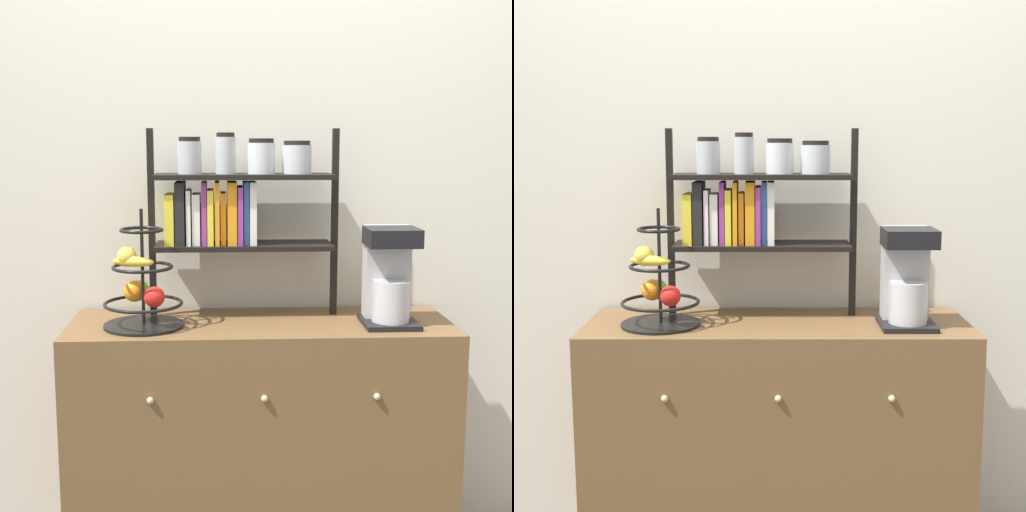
# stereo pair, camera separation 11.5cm
# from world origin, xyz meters

# --- Properties ---
(wall_back) EXTENTS (7.00, 0.05, 2.60)m
(wall_back) POSITION_xyz_m (0.00, 0.50, 1.30)
(wall_back) COLOR silver
(wall_back) RESTS_ON ground_plane
(sideboard) EXTENTS (1.37, 0.47, 0.92)m
(sideboard) POSITION_xyz_m (0.00, 0.23, 0.46)
(sideboard) COLOR brown
(sideboard) RESTS_ON ground_plane
(coffee_maker) EXTENTS (0.19, 0.21, 0.35)m
(coffee_maker) POSITION_xyz_m (0.45, 0.19, 1.09)
(coffee_maker) COLOR black
(coffee_maker) RESTS_ON sideboard
(fruit_stand) EXTENTS (0.28, 0.28, 0.42)m
(fruit_stand) POSITION_xyz_m (-0.42, 0.19, 1.05)
(fruit_stand) COLOR black
(fruit_stand) RESTS_ON sideboard
(shelf_hutch) EXTENTS (0.70, 0.20, 0.69)m
(shelf_hutch) POSITION_xyz_m (-0.11, 0.34, 1.35)
(shelf_hutch) COLOR black
(shelf_hutch) RESTS_ON sideboard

